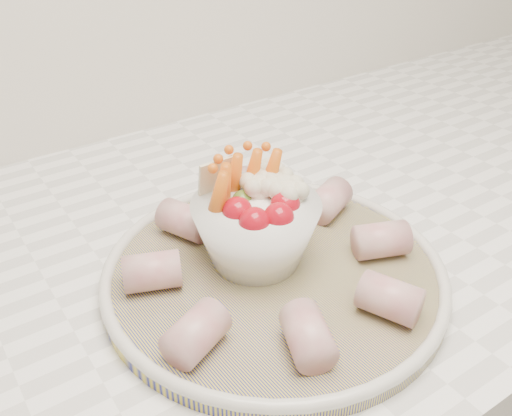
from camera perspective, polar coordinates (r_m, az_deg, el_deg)
serving_platter at (r=0.56m, az=1.82°, el=-6.46°), size 0.34×0.34×0.02m
veggie_bowl at (r=0.55m, az=0.04°, el=-1.42°), size 0.12×0.12×0.11m
cured_meat_rolls at (r=0.54m, az=1.76°, el=-4.66°), size 0.28×0.28×0.04m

